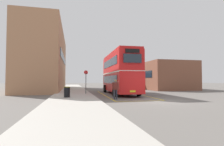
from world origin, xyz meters
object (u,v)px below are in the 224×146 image
object	(u,v)px
single_deck_bus	(124,80)
litter_bin	(67,92)
bus_stop_sign	(86,80)
double_decker_bus	(120,73)
pedestrian_boarding	(115,88)

from	to	relation	value
single_deck_bus	litter_bin	bearing A→B (deg)	-120.27
single_deck_bus	bus_stop_sign	bearing A→B (deg)	-121.11
single_deck_bus	litter_bin	distance (m)	21.06
single_deck_bus	litter_bin	xyz separation A→B (m)	(-10.60, -18.16, -1.04)
double_decker_bus	litter_bin	distance (m)	7.40
single_deck_bus	bus_stop_sign	distance (m)	16.79
litter_bin	double_decker_bus	bearing A→B (deg)	34.76
pedestrian_boarding	bus_stop_sign	xyz separation A→B (m)	(-2.10, 5.14, 0.71)
double_decker_bus	pedestrian_boarding	size ratio (longest dim) A/B	5.93
double_decker_bus	pedestrian_boarding	bearing A→B (deg)	-108.84
pedestrian_boarding	litter_bin	world-z (taller)	pedestrian_boarding
pedestrian_boarding	litter_bin	bearing A→B (deg)	161.43
pedestrian_boarding	bus_stop_sign	world-z (taller)	bus_stop_sign
pedestrian_boarding	litter_bin	distance (m)	4.26
pedestrian_boarding	double_decker_bus	bearing A→B (deg)	71.16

